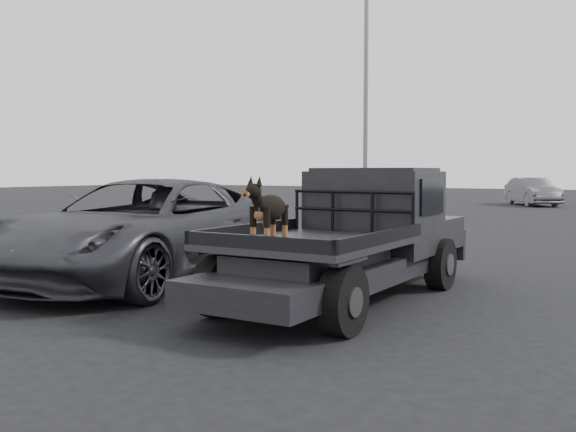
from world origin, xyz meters
The scene contains 8 objects.
ground centered at (0.00, 0.00, 0.00)m, with size 120.00×120.00×0.00m, color black.
flatbed_ute centered at (-0.35, 1.58, 0.46)m, with size 2.00×5.40×0.92m, color black, non-canonical shape.
ute_cab centered at (-0.35, 2.53, 1.36)m, with size 1.72×1.30×0.88m, color black, non-canonical shape.
headache_rack centered at (-0.35, 1.78, 1.20)m, with size 1.80×0.08×0.55m, color black, non-canonical shape.
dog centered at (-0.37, -0.26, 1.29)m, with size 0.32×0.60×0.74m, color black, non-canonical shape.
parked_suv centered at (-3.87, 1.43, 0.81)m, with size 2.70×5.86×1.63m, color #323137.
distant_car_a centered at (-3.06, 28.45, 0.71)m, with size 1.51×4.32×1.42m, color #535257.
floodlight_near centered at (-7.39, 17.45, 7.81)m, with size 1.08×0.28×14.41m.
Camera 1 is at (3.50, -6.14, 1.75)m, focal length 40.00 mm.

